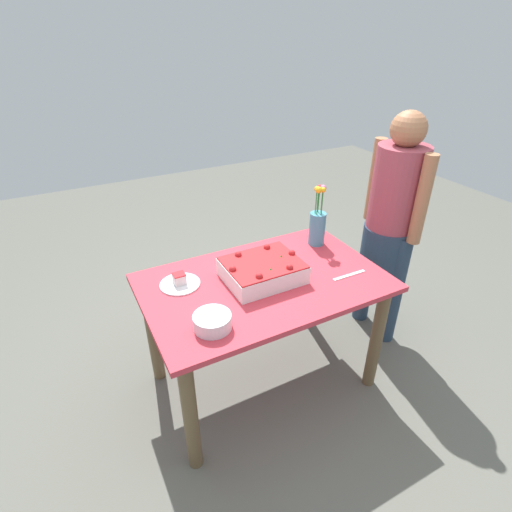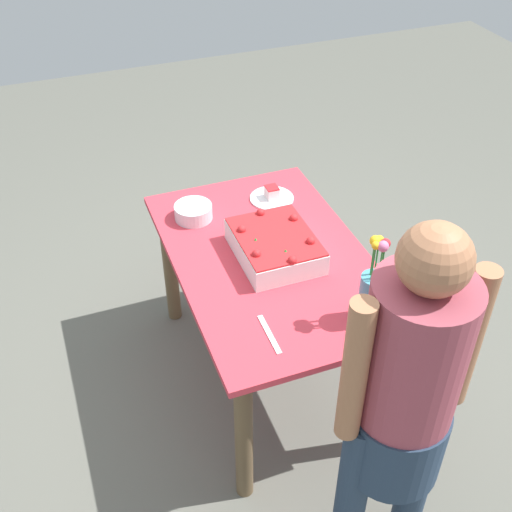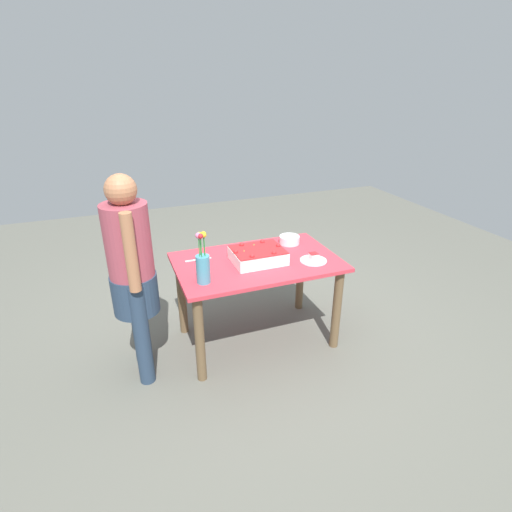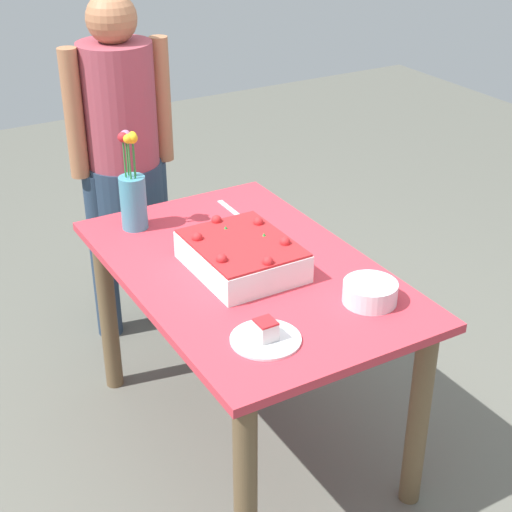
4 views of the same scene
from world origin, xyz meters
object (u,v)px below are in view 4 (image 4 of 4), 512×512
Objects in this scene: serving_plate_with_slice at (266,336)px; person_standing at (123,151)px; sheet_cake at (241,255)px; flower_vase at (133,195)px; cake_knife at (232,210)px; fruit_bowl at (370,292)px.

person_standing reaches higher than serving_plate_with_slice.
sheet_cake is 0.51m from flower_vase.
serving_plate_with_slice is at bearing 158.49° from cake_knife.
sheet_cake is at bearing 32.07° from fruit_bowl.
cake_knife is at bearing -24.50° from sheet_cake.
sheet_cake is at bearing -19.78° from serving_plate_with_slice.
person_standing is at bearing -17.10° from flower_vase.
serving_plate_with_slice is at bearing -4.26° from person_standing.
fruit_bowl is (-0.85, -0.43, -0.10)m from flower_vase.
cake_knife is 0.57m from person_standing.
sheet_cake is 2.29× the size of fruit_bowl.
serving_plate_with_slice is (-0.41, 0.15, -0.04)m from sheet_cake.
cake_knife is 0.81m from fruit_bowl.
person_standing reaches higher than fruit_bowl.
person_standing is (0.50, 0.24, 0.12)m from cake_knife.
cake_knife is 0.40m from flower_vase.
person_standing is (0.45, -0.14, -0.00)m from flower_vase.
flower_vase reaches higher than serving_plate_with_slice.
sheet_cake is 1.88× the size of serving_plate_with_slice.
fruit_bowl is 0.11× the size of person_standing.
person_standing is at bearing 2.92° from sheet_cake.
person_standing is (1.31, 0.29, 0.09)m from fruit_bowl.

